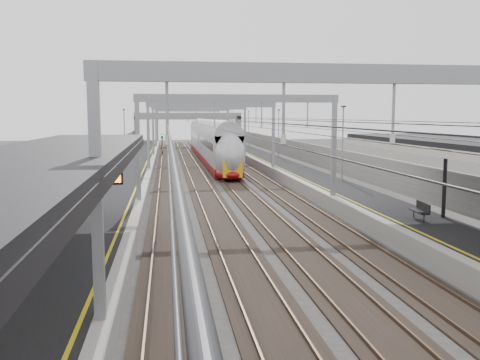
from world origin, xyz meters
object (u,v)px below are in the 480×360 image
object	(u,v)px
train	(211,145)
bench	(421,209)
signal_green	(162,141)
overbridge	(188,120)

from	to	relation	value
train	bench	distance (m)	48.66
train	signal_green	distance (m)	12.65
train	signal_green	bearing A→B (deg)	121.98
bench	signal_green	distance (m)	60.44
train	signal_green	xyz separation A→B (m)	(-6.70, 10.73, 0.17)
train	overbridge	bearing A→B (deg)	92.24
overbridge	signal_green	xyz separation A→B (m)	(-5.20, -27.59, -2.89)
overbridge	train	world-z (taller)	overbridge
overbridge	train	distance (m)	38.47
bench	signal_green	xyz separation A→B (m)	(-13.41, 58.92, 0.87)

